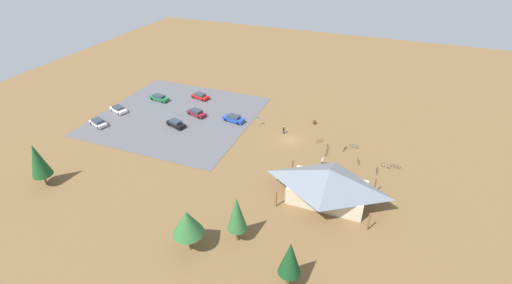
# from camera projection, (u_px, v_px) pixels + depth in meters

# --- Properties ---
(ground) EXTENTS (160.00, 160.00, 0.00)m
(ground) POSITION_uv_depth(u_px,v_px,m) (290.00, 140.00, 69.57)
(ground) COLOR brown
(ground) RESTS_ON ground
(parking_lot_asphalt) EXTENTS (32.59, 31.37, 0.05)m
(parking_lot_asphalt) POSITION_uv_depth(u_px,v_px,m) (177.00, 116.00, 78.05)
(parking_lot_asphalt) COLOR #56565B
(parking_lot_asphalt) RESTS_ON ground
(bike_pavilion) EXTENTS (13.68, 8.90, 5.61)m
(bike_pavilion) POSITION_uv_depth(u_px,v_px,m) (328.00, 183.00, 53.04)
(bike_pavilion) COLOR beige
(bike_pavilion) RESTS_ON ground
(trash_bin) EXTENTS (0.60, 0.60, 0.90)m
(trash_bin) POSITION_uv_depth(u_px,v_px,m) (314.00, 122.00, 74.57)
(trash_bin) COLOR brown
(trash_bin) RESTS_ON ground
(lot_sign) EXTENTS (0.56, 0.08, 2.20)m
(lot_sign) POSITION_uv_depth(u_px,v_px,m) (258.00, 120.00, 73.51)
(lot_sign) COLOR #99999E
(lot_sign) RESTS_ON ground
(pine_midwest) EXTENTS (2.64, 2.64, 6.90)m
(pine_midwest) POSITION_uv_depth(u_px,v_px,m) (290.00, 258.00, 39.54)
(pine_midwest) COLOR brown
(pine_midwest) RESTS_ON ground
(pine_west) EXTENTS (3.06, 3.06, 7.60)m
(pine_west) POSITION_uv_depth(u_px,v_px,m) (38.00, 160.00, 55.21)
(pine_west) COLOR brown
(pine_west) RESTS_ON ground
(pine_far_east) EXTENTS (3.98, 3.98, 6.48)m
(pine_far_east) POSITION_uv_depth(u_px,v_px,m) (187.00, 223.00, 44.02)
(pine_far_east) COLOR brown
(pine_far_east) RESTS_ON ground
(pine_mideast) EXTENTS (2.61, 2.61, 7.25)m
(pine_mideast) POSITION_uv_depth(u_px,v_px,m) (237.00, 214.00, 45.35)
(pine_mideast) COLOR brown
(pine_mideast) RESTS_ON ground
(bicycle_teal_edge_south) EXTENTS (1.75, 0.48, 0.82)m
(bicycle_teal_edge_south) POSITION_uv_depth(u_px,v_px,m) (354.00, 146.00, 66.76)
(bicycle_teal_edge_south) COLOR black
(bicycle_teal_edge_south) RESTS_ON ground
(bicycle_orange_trailside) EXTENTS (0.62, 1.64, 0.82)m
(bicycle_orange_trailside) POSITION_uv_depth(u_px,v_px,m) (358.00, 161.00, 62.68)
(bicycle_orange_trailside) COLOR black
(bicycle_orange_trailside) RESTS_ON ground
(bicycle_black_mid_cluster) EXTENTS (0.60, 1.55, 0.76)m
(bicycle_black_mid_cluster) POSITION_uv_depth(u_px,v_px,m) (345.00, 149.00, 66.14)
(bicycle_black_mid_cluster) COLOR black
(bicycle_black_mid_cluster) RESTS_ON ground
(bicycle_green_back_row) EXTENTS (0.48, 1.75, 0.77)m
(bicycle_green_back_row) POSITION_uv_depth(u_px,v_px,m) (326.00, 153.00, 64.96)
(bicycle_green_back_row) COLOR black
(bicycle_green_back_row) RESTS_ON ground
(bicycle_white_near_sign) EXTENTS (1.61, 0.58, 0.78)m
(bicycle_white_near_sign) POSITION_uv_depth(u_px,v_px,m) (386.00, 166.00, 61.51)
(bicycle_white_near_sign) COLOR black
(bicycle_white_near_sign) RESTS_ON ground
(bicycle_yellow_lone_east) EXTENTS (0.57, 1.75, 0.91)m
(bicycle_yellow_lone_east) POSITION_uv_depth(u_px,v_px,m) (328.00, 147.00, 66.57)
(bicycle_yellow_lone_east) COLOR black
(bicycle_yellow_lone_east) RESTS_ON ground
(bicycle_blue_front_row) EXTENTS (0.48, 1.75, 0.83)m
(bicycle_blue_front_row) POSITION_uv_depth(u_px,v_px,m) (377.00, 170.00, 60.40)
(bicycle_blue_front_row) COLOR black
(bicycle_blue_front_row) RESTS_ON ground
(bicycle_red_yard_left) EXTENTS (1.25, 1.29, 0.85)m
(bicycle_red_yard_left) POSITION_uv_depth(u_px,v_px,m) (319.00, 141.00, 68.37)
(bicycle_red_yard_left) COLOR black
(bicycle_red_yard_left) RESTS_ON ground
(bicycle_purple_lone_west) EXTENTS (1.59, 0.55, 0.77)m
(bicycle_purple_lone_west) POSITION_uv_depth(u_px,v_px,m) (396.00, 166.00, 61.42)
(bicycle_purple_lone_west) COLOR black
(bicycle_purple_lone_west) RESTS_ON ground
(car_green_aisle_side) EXTENTS (4.98, 2.41, 1.39)m
(car_green_aisle_side) POSITION_uv_depth(u_px,v_px,m) (159.00, 98.00, 84.17)
(car_green_aisle_side) COLOR #1E6B3D
(car_green_aisle_side) RESTS_ON parking_lot_asphalt
(car_black_front_row) EXTENTS (4.58, 2.99, 1.44)m
(car_black_front_row) POSITION_uv_depth(u_px,v_px,m) (176.00, 124.00, 73.48)
(car_black_front_row) COLOR black
(car_black_front_row) RESTS_ON parking_lot_asphalt
(car_silver_by_curb) EXTENTS (4.74, 3.24, 1.38)m
(car_silver_by_curb) POSITION_uv_depth(u_px,v_px,m) (98.00, 122.00, 73.92)
(car_silver_by_curb) COLOR #BCBCC1
(car_silver_by_curb) RESTS_ON parking_lot_asphalt
(car_red_near_entry) EXTENTS (4.68, 2.78, 1.32)m
(car_red_near_entry) POSITION_uv_depth(u_px,v_px,m) (200.00, 96.00, 85.07)
(car_red_near_entry) COLOR red
(car_red_near_entry) RESTS_ON parking_lot_asphalt
(car_blue_mid_lot) EXTENTS (4.83, 2.48, 1.43)m
(car_blue_mid_lot) POSITION_uv_depth(u_px,v_px,m) (234.00, 118.00, 75.35)
(car_blue_mid_lot) COLOR #1E42B2
(car_blue_mid_lot) RESTS_ON parking_lot_asphalt
(car_white_back_corner) EXTENTS (4.76, 3.26, 1.29)m
(car_white_back_corner) POSITION_uv_depth(u_px,v_px,m) (118.00, 109.00, 79.21)
(car_white_back_corner) COLOR white
(car_white_back_corner) RESTS_ON parking_lot_asphalt
(car_maroon_inner_stall) EXTENTS (4.78, 2.97, 1.42)m
(car_maroon_inner_stall) POSITION_uv_depth(u_px,v_px,m) (197.00, 113.00, 77.67)
(car_maroon_inner_stall) COLOR maroon
(car_maroon_inner_stall) RESTS_ON parking_lot_asphalt
(visitor_crossing_yard) EXTENTS (0.36, 0.36, 1.70)m
(visitor_crossing_yard) POSITION_uv_depth(u_px,v_px,m) (284.00, 130.00, 71.03)
(visitor_crossing_yard) COLOR #2D3347
(visitor_crossing_yard) RESTS_ON ground
(visitor_near_lot) EXTENTS (0.36, 0.36, 1.65)m
(visitor_near_lot) POSITION_uv_depth(u_px,v_px,m) (322.00, 161.00, 61.82)
(visitor_near_lot) COLOR #2D3347
(visitor_near_lot) RESTS_ON ground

